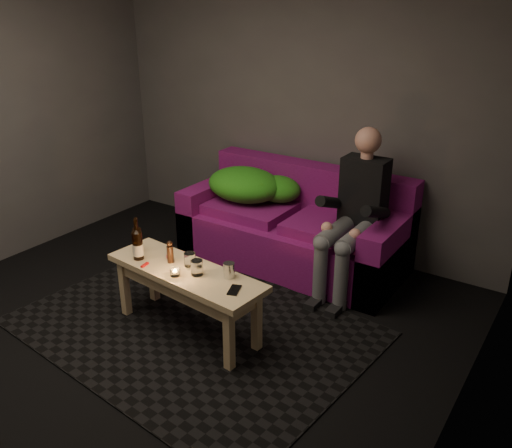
{
  "coord_description": "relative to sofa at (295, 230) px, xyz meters",
  "views": [
    {
      "loc": [
        2.43,
        -2.09,
        2.24
      ],
      "look_at": [
        0.21,
        1.24,
        0.56
      ],
      "focal_mm": 38.0,
      "sensor_mm": 36.0,
      "label": 1
    }
  ],
  "objects": [
    {
      "name": "beer_bottle_b",
      "position": [
        -0.45,
        -1.48,
        0.31
      ],
      "size": [
        0.08,
        0.08,
        0.3
      ],
      "color": "black",
      "rests_on": "coffee_table"
    },
    {
      "name": "rug",
      "position": [
        -0.07,
        -1.37,
        -0.3
      ],
      "size": [
        2.61,
        2.01,
        0.01
      ],
      "primitive_type": "cube",
      "rotation": [
        0.0,
        0.0,
        -0.1
      ],
      "color": "black",
      "rests_on": "floor"
    },
    {
      "name": "sofa",
      "position": [
        0.0,
        0.0,
        0.0
      ],
      "size": [
        1.97,
        0.89,
        0.85
      ],
      "color": "#710F59",
      "rests_on": "floor"
    },
    {
      "name": "salt_shaker",
      "position": [
        -0.25,
        -1.37,
        0.24
      ],
      "size": [
        0.05,
        0.05,
        0.09
      ],
      "primitive_type": "cylinder",
      "rotation": [
        0.0,
        0.0,
        -0.28
      ],
      "color": "silver",
      "rests_on": "coffee_table"
    },
    {
      "name": "smartphone",
      "position": [
        0.39,
        -1.47,
        0.2
      ],
      "size": [
        0.11,
        0.15,
        0.01
      ],
      "primitive_type": "cube",
      "rotation": [
        0.0,
        0.0,
        0.35
      ],
      "color": "black",
      "rests_on": "coffee_table"
    },
    {
      "name": "red_lighter",
      "position": [
        -0.34,
        -1.53,
        0.2
      ],
      "size": [
        0.03,
        0.08,
        0.01
      ],
      "primitive_type": "cube",
      "rotation": [
        0.0,
        0.0,
        0.15
      ],
      "color": "red",
      "rests_on": "coffee_table"
    },
    {
      "name": "pepper_mill",
      "position": [
        -0.22,
        -1.39,
        0.26
      ],
      "size": [
        0.06,
        0.06,
        0.12
      ],
      "primitive_type": "cylinder",
      "rotation": [
        0.0,
        0.0,
        0.37
      ],
      "color": "black",
      "rests_on": "coffee_table"
    },
    {
      "name": "tealight",
      "position": [
        -0.06,
        -1.52,
        0.22
      ],
      "size": [
        0.07,
        0.07,
        0.05
      ],
      "color": "white",
      "rests_on": "coffee_table"
    },
    {
      "name": "steel_cup",
      "position": [
        0.25,
        -1.34,
        0.25
      ],
      "size": [
        0.09,
        0.09,
        0.1
      ],
      "primitive_type": "cylinder",
      "rotation": [
        0.0,
        0.0,
        0.22
      ],
      "color": "#B9BBC0",
      "rests_on": "coffee_table"
    },
    {
      "name": "floor",
      "position": [
        -0.25,
        -1.82,
        -0.31
      ],
      "size": [
        4.5,
        4.5,
        0.0
      ],
      "primitive_type": "plane",
      "color": "black",
      "rests_on": "ground"
    },
    {
      "name": "beer_bottle_a",
      "position": [
        -0.54,
        -1.39,
        0.29
      ],
      "size": [
        0.07,
        0.07,
        0.27
      ],
      "color": "black",
      "rests_on": "coffee_table"
    },
    {
      "name": "tumbler_back",
      "position": [
        -0.07,
        -1.35,
        0.24
      ],
      "size": [
        0.09,
        0.09,
        0.1
      ],
      "primitive_type": "cylinder",
      "rotation": [
        0.0,
        0.0,
        0.1
      ],
      "color": "white",
      "rests_on": "coffee_table"
    },
    {
      "name": "tumbler_front",
      "position": [
        0.05,
        -1.43,
        0.25
      ],
      "size": [
        0.11,
        0.11,
        0.11
      ],
      "primitive_type": "cylinder",
      "rotation": [
        0.0,
        0.0,
        -0.37
      ],
      "color": "white",
      "rests_on": "coffee_table"
    },
    {
      "name": "room",
      "position": [
        -0.25,
        -1.35,
        1.34
      ],
      "size": [
        4.5,
        4.5,
        4.5
      ],
      "color": "silver",
      "rests_on": "ground"
    },
    {
      "name": "green_blanket",
      "position": [
        -0.48,
        -0.01,
        0.33
      ],
      "size": [
        0.87,
        0.59,
        0.3
      ],
      "color": "#2B8217",
      "rests_on": "sofa"
    },
    {
      "name": "person",
      "position": [
        0.62,
        -0.16,
        0.38
      ],
      "size": [
        0.35,
        0.82,
        1.32
      ],
      "color": "black",
      "rests_on": "sofa"
    },
    {
      "name": "coffee_table",
      "position": [
        -0.07,
        -1.42,
        0.11
      ],
      "size": [
        1.26,
        0.5,
        0.5
      ],
      "rotation": [
        0.0,
        0.0,
        -0.1
      ],
      "color": "#D9B27F",
      "rests_on": "rug"
    }
  ]
}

